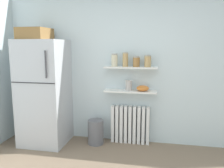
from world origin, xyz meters
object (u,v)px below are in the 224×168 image
Objects in this scene: storage_jar_1 at (125,59)px; shelf_bowl at (143,88)px; storage_jar_0 at (114,60)px; vase at (129,85)px; storage_jar_2 at (136,62)px; trash_bin at (96,132)px; storage_jar_3 at (148,61)px; refrigerator at (44,90)px; radiator at (130,125)px.

storage_jar_1 is 1.16× the size of shelf_bowl.
storage_jar_0 is 1.22× the size of vase.
storage_jar_1 reaches higher than vase.
storage_jar_1 is 0.54m from shelf_bowl.
storage_jar_2 is 0.84× the size of shelf_bowl.
shelf_bowl reaches higher than trash_bin.
shelf_bowl is at bearing 0.00° from storage_jar_1.
storage_jar_3 is (0.35, 0.00, -0.02)m from storage_jar_1.
refrigerator is at bearing -170.67° from vase.
radiator is 0.67m from vase.
radiator is 0.59m from trash_bin.
storage_jar_1 reaches higher than shelf_bowl.
vase is at bearing 0.00° from storage_jar_0.
storage_jar_1 is 1.29m from trash_bin.
storage_jar_1 reaches higher than storage_jar_0.
storage_jar_2 is at bearing -18.75° from radiator.
shelf_bowl is 1.07m from trash_bin.
refrigerator is 1.54m from radiator.
vase is at bearing 180.00° from shelf_bowl.
storage_jar_3 is (0.18, 0.00, 0.01)m from storage_jar_2.
storage_jar_2 is (0.35, 0.00, -0.02)m from storage_jar_0.
refrigerator is 1.75m from storage_jar_3.
storage_jar_1 is at bearing 0.00° from storage_jar_0.
radiator is at bearing 18.75° from storage_jar_1.
refrigerator is at bearing -173.56° from trash_bin.
vase reaches higher than shelf_bowl.
storage_jar_0 reaches higher than shelf_bowl.
refrigerator is at bearing -170.26° from storage_jar_1.
trash_bin is (-0.75, -0.13, -0.74)m from shelf_bowl.
storage_jar_3 reaches higher than storage_jar_2.
storage_jar_1 reaches higher than trash_bin.
storage_jar_3 is (0.53, 0.00, -0.01)m from storage_jar_0.
radiator is at bearing 173.54° from storage_jar_3.
storage_jar_3 is at bearing -6.46° from radiator.
storage_jar_2 is 0.40m from vase.
vase is at bearing -135.24° from radiator.
refrigerator reaches higher than radiator.
shelf_bowl is at bearing -8.67° from radiator.
storage_jar_1 is at bearing 15.53° from trash_bin.
storage_jar_0 is at bearing -180.00° from storage_jar_3.
trash_bin is at bearing -166.12° from vase.
storage_jar_3 is at bearing 7.70° from refrigerator.
radiator is at bearing 16.05° from trash_bin.
storage_jar_0 is 0.89× the size of storage_jar_1.
radiator is 1.11m from storage_jar_0.
storage_jar_1 reaches higher than storage_jar_2.
trash_bin is (-0.56, -0.16, -0.11)m from radiator.
storage_jar_2 reaches higher than vase.
storage_jar_1 is at bearing 180.00° from shelf_bowl.
storage_jar_3 is 0.44m from shelf_bowl.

